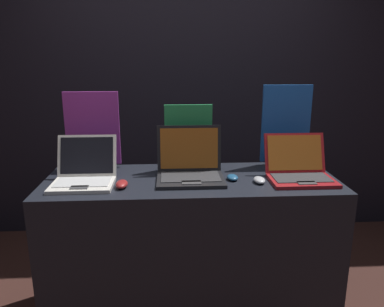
{
  "coord_description": "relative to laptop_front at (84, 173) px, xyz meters",
  "views": [
    {
      "loc": [
        -0.12,
        -1.75,
        1.57
      ],
      "look_at": [
        0.0,
        0.31,
        1.03
      ],
      "focal_mm": 35.0,
      "sensor_mm": 36.0,
      "label": 1
    }
  ],
  "objects": [
    {
      "name": "mouse_back",
      "position": [
        0.98,
        -0.05,
        -0.04
      ],
      "size": [
        0.06,
        0.1,
        0.03
      ],
      "color": "#B2B2B7",
      "rests_on": "display_counter"
    },
    {
      "name": "promo_stand_front",
      "position": [
        0.0,
        0.3,
        0.17
      ],
      "size": [
        0.33,
        0.07,
        0.48
      ],
      "color": "black",
      "rests_on": "display_counter"
    },
    {
      "name": "laptop_back",
      "position": [
        1.22,
        -0.0,
        -0.0
      ],
      "size": [
        0.36,
        0.33,
        0.24
      ],
      "color": "maroon",
      "rests_on": "display_counter"
    },
    {
      "name": "laptop_middle",
      "position": [
        0.59,
        0.05,
        0.01
      ],
      "size": [
        0.38,
        0.31,
        0.29
      ],
      "color": "black",
      "rests_on": "display_counter"
    },
    {
      "name": "wall_back",
      "position": [
        0.6,
        1.25,
        0.46
      ],
      "size": [
        8.0,
        0.05,
        2.8
      ],
      "color": "black",
      "rests_on": "ground_plane"
    },
    {
      "name": "promo_stand_middle",
      "position": [
        0.59,
        0.23,
        0.13
      ],
      "size": [
        0.29,
        0.07,
        0.4
      ],
      "color": "black",
      "rests_on": "display_counter"
    },
    {
      "name": "laptop_front",
      "position": [
        0.0,
        0.0,
        0.0
      ],
      "size": [
        0.33,
        0.33,
        0.25
      ],
      "color": "silver",
      "rests_on": "display_counter"
    },
    {
      "name": "display_counter",
      "position": [
        0.6,
        0.04,
        -0.5
      ],
      "size": [
        1.68,
        0.62,
        0.88
      ],
      "color": "black",
      "rests_on": "ground_plane"
    },
    {
      "name": "mouse_front",
      "position": [
        0.21,
        -0.08,
        -0.04
      ],
      "size": [
        0.06,
        0.12,
        0.04
      ],
      "color": "maroon",
      "rests_on": "display_counter"
    },
    {
      "name": "promo_stand_back",
      "position": [
        1.22,
        0.29,
        0.19
      ],
      "size": [
        0.31,
        0.07,
        0.51
      ],
      "color": "black",
      "rests_on": "display_counter"
    },
    {
      "name": "mouse_middle",
      "position": [
        0.83,
        0.0,
        -0.04
      ],
      "size": [
        0.06,
        0.09,
        0.03
      ],
      "color": "navy",
      "rests_on": "display_counter"
    }
  ]
}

